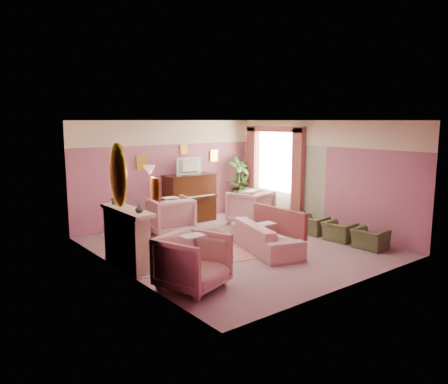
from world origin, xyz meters
TOP-DOWN VIEW (x-y plane):
  - floor at (0.00, 0.00)m, footprint 5.50×6.00m
  - ceiling at (0.00, 0.00)m, footprint 5.50×6.00m
  - wall_back at (0.00, 3.00)m, footprint 5.50×0.02m
  - wall_front at (0.00, -3.00)m, footprint 5.50×0.02m
  - wall_left at (-2.75, 0.00)m, footprint 0.02×6.00m
  - wall_right at (2.75, 0.00)m, footprint 0.02×6.00m
  - picture_rail_band at (0.00, 2.99)m, footprint 5.50×0.01m
  - stripe_panel at (2.73, 1.30)m, footprint 0.01×3.00m
  - fireplace_surround at (-2.59, 0.20)m, footprint 0.30×1.40m
  - fireplace_inset at (-2.49, 0.20)m, footprint 0.18×0.72m
  - fire_ember at (-2.45, 0.20)m, footprint 0.06×0.54m
  - mantel_shelf at (-2.56, 0.20)m, footprint 0.40×1.55m
  - hearth at (-2.39, 0.20)m, footprint 0.55×1.50m
  - mirror_frame at (-2.70, 0.20)m, footprint 0.04×0.72m
  - mirror_glass at (-2.67, 0.20)m, footprint 0.01×0.60m
  - sconce_shade at (-2.62, -0.85)m, footprint 0.20×0.20m
  - piano at (0.50, 2.68)m, footprint 1.40×0.60m
  - piano_keyshelf at (0.50, 2.33)m, footprint 1.30×0.12m
  - piano_keys at (0.50, 2.33)m, footprint 1.20×0.08m
  - piano_top at (0.50, 2.68)m, footprint 1.45×0.65m
  - television at (0.50, 2.63)m, footprint 0.80×0.12m
  - print_back_left at (-0.80, 2.96)m, footprint 0.30×0.03m
  - print_back_right at (1.55, 2.96)m, footprint 0.26×0.03m
  - print_back_mid at (0.50, 2.96)m, footprint 0.22×0.03m
  - print_left_wall at (-2.71, -1.20)m, footprint 0.03×0.28m
  - window_blind at (2.70, 1.55)m, footprint 0.03×1.40m
  - curtain_left at (2.62, 0.63)m, footprint 0.16×0.34m
  - curtain_right at (2.62, 2.47)m, footprint 0.16×0.34m
  - pelmet at (2.62, 1.55)m, footprint 0.16×2.20m
  - mantel_plant at (-2.55, 0.75)m, footprint 0.16×0.16m
  - mantel_vase at (-2.55, -0.30)m, footprint 0.16×0.16m
  - area_rug at (-0.83, 0.09)m, footprint 2.82×2.28m
  - coffee_table at (-1.00, 0.08)m, footprint 1.09×0.71m
  - table_paper at (-0.95, 0.08)m, footprint 0.35×0.28m
  - sofa at (0.30, -0.60)m, footprint 0.70×2.09m
  - sofa_throw at (0.70, -0.60)m, footprint 0.11×1.58m
  - floral_armchair_left at (-0.63, 1.85)m, footprint 0.99×0.99m
  - floral_armchair_right at (1.64, 1.42)m, footprint 0.99×0.99m
  - floral_armchair_front at (-2.18, -1.46)m, footprint 0.99×0.99m
  - olive_chair_a at (2.18, -1.94)m, footprint 0.48×0.69m
  - olive_chair_b at (2.18, -1.12)m, footprint 0.48×0.69m
  - olive_chair_c at (2.18, -0.30)m, footprint 0.48×0.69m
  - olive_chair_d at (2.18, 0.52)m, footprint 0.48×0.69m
  - side_table at (2.33, 2.64)m, footprint 0.52×0.52m
  - side_plant_big at (2.33, 2.64)m, footprint 0.30×0.30m
  - side_plant_small at (2.45, 2.54)m, footprint 0.16×0.16m
  - palm_pot at (2.20, 2.59)m, footprint 0.34×0.34m
  - palm_plant at (2.20, 2.59)m, footprint 0.76×0.76m

SIDE VIEW (x-z plane):
  - floor at x=0.00m, z-range -0.01..0.01m
  - area_rug at x=-0.83m, z-range 0.00..0.01m
  - hearth at x=-2.39m, z-range 0.00..0.02m
  - palm_pot at x=2.20m, z-range 0.00..0.34m
  - fire_ember at x=-2.45m, z-range 0.17..0.27m
  - coffee_table at x=-1.00m, z-range 0.00..0.45m
  - olive_chair_a at x=2.18m, z-range 0.00..0.60m
  - olive_chair_b at x=2.18m, z-range 0.00..0.60m
  - olive_chair_c at x=2.18m, z-range 0.00..0.60m
  - olive_chair_d at x=2.18m, z-range 0.00..0.60m
  - side_table at x=2.33m, z-range 0.00..0.70m
  - fireplace_inset at x=-2.49m, z-range 0.06..0.74m
  - sofa at x=0.30m, z-range 0.00..0.84m
  - table_paper at x=-0.95m, z-range 0.45..0.46m
  - floral_armchair_left at x=-0.63m, z-range 0.00..1.03m
  - floral_armchair_right at x=1.64m, z-range 0.00..1.03m
  - floral_armchair_front at x=-2.18m, z-range 0.00..1.03m
  - fireplace_surround at x=-2.59m, z-range 0.00..1.10m
  - sofa_throw at x=0.70m, z-range 0.31..0.89m
  - piano at x=0.50m, z-range 0.00..1.30m
  - piano_keyshelf at x=0.50m, z-range 0.69..0.75m
  - piano_keys at x=0.50m, z-range 0.75..0.77m
  - side_plant_small at x=2.45m, z-range 0.70..0.98m
  - side_plant_big at x=2.33m, z-range 0.70..1.04m
  - palm_plant at x=2.20m, z-range 0.34..1.78m
  - stripe_panel at x=2.73m, z-range 0.00..2.15m
  - mantel_shelf at x=-2.56m, z-range 1.09..1.16m
  - mantel_vase at x=-2.55m, z-range 1.15..1.31m
  - mantel_plant at x=-2.55m, z-range 1.15..1.43m
  - curtain_left at x=2.62m, z-range 0.00..2.60m
  - curtain_right at x=2.62m, z-range 0.00..2.60m
  - piano_top at x=0.50m, z-range 1.29..1.33m
  - wall_back at x=0.00m, z-range 0.00..2.80m
  - wall_front at x=0.00m, z-range 0.00..2.80m
  - wall_left at x=-2.75m, z-range 0.00..2.80m
  - wall_right at x=2.75m, z-range 0.00..2.80m
  - television at x=0.50m, z-range 1.36..1.84m
  - window_blind at x=2.70m, z-range 0.80..2.60m
  - print_back_left at x=-0.80m, z-range 1.53..1.91m
  - print_left_wall at x=-2.71m, z-range 1.54..1.90m
  - print_back_right at x=1.55m, z-range 1.61..1.95m
  - mirror_frame at x=-2.70m, z-range 1.20..2.40m
  - mirror_glass at x=-2.67m, z-range 1.27..2.33m
  - sconce_shade at x=-2.62m, z-range 1.90..2.06m
  - print_back_mid at x=0.50m, z-range 1.87..2.13m
  - picture_rail_band at x=0.00m, z-range 2.15..2.80m
  - pelmet at x=2.62m, z-range 2.48..2.64m
  - ceiling at x=0.00m, z-range 2.79..2.80m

